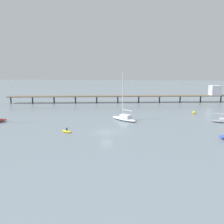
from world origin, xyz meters
TOP-DOWN VIEW (x-y plane):
  - ground_plane at (0.00, 0.00)m, footprint 400.00×400.00m
  - pier at (12.66, 43.52)m, footprint 82.01×13.76m
  - sailboat_white at (3.39, 11.47)m, footprint 7.45×7.09m
  - dinghy_yellow at (-8.27, -0.76)m, footprint 2.85×2.49m
  - mooring_buoy_inner at (23.33, 21.32)m, footprint 0.87×0.87m

SIDE VIEW (x-z plane):
  - ground_plane at x=0.00m, z-range 0.00..0.00m
  - dinghy_yellow at x=-8.27m, z-range -0.36..0.78m
  - mooring_buoy_inner at x=23.33m, z-range 0.00..0.87m
  - sailboat_white at x=3.39m, z-range -5.25..6.69m
  - pier at x=12.66m, z-range -0.05..6.41m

